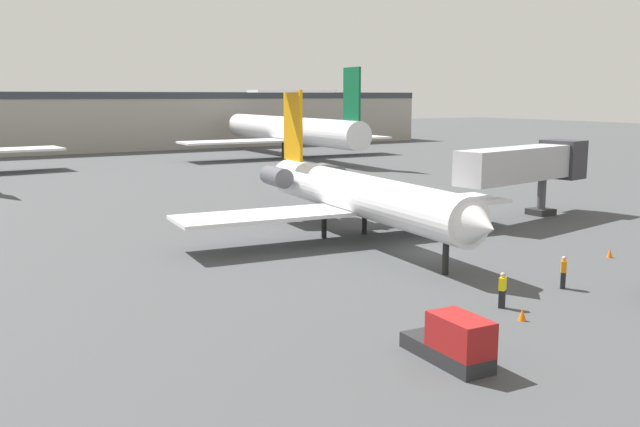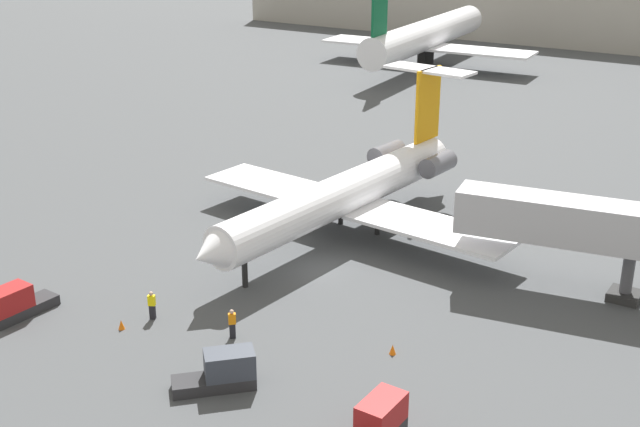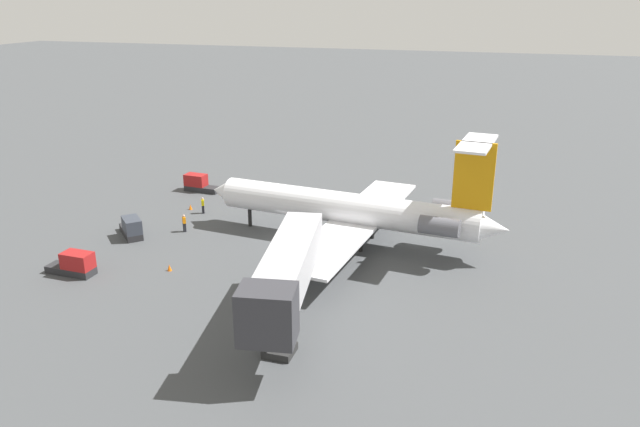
% 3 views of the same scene
% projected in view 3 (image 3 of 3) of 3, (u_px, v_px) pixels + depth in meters
% --- Properties ---
extents(ground_plane, '(400.00, 400.00, 0.10)m').
position_uv_depth(ground_plane, '(288.00, 239.00, 55.51)').
color(ground_plane, '#424447').
extents(regional_jet, '(24.69, 27.86, 10.15)m').
position_uv_depth(regional_jet, '(355.00, 208.00, 53.49)').
color(regional_jet, white).
rests_on(regional_jet, ground_plane).
extents(jet_bridge, '(14.63, 5.24, 6.02)m').
position_uv_depth(jet_bridge, '(284.00, 277.00, 38.09)').
color(jet_bridge, '#ADADB2').
rests_on(jet_bridge, ground_plane).
extents(ground_crew_marshaller, '(0.47, 0.46, 1.69)m').
position_uv_depth(ground_crew_marshaller, '(184.00, 223.00, 56.84)').
color(ground_crew_marshaller, black).
rests_on(ground_crew_marshaller, ground_plane).
extents(ground_crew_loader, '(0.47, 0.41, 1.69)m').
position_uv_depth(ground_crew_loader, '(203.00, 205.00, 61.63)').
color(ground_crew_loader, black).
rests_on(ground_crew_loader, ground_plane).
extents(baggage_tug_lead, '(1.65, 4.08, 1.90)m').
position_uv_depth(baggage_tug_lead, '(199.00, 184.00, 68.69)').
color(baggage_tug_lead, '#262628').
rests_on(baggage_tug_lead, ground_plane).
extents(baggage_tug_trailing, '(3.81, 3.82, 1.90)m').
position_uv_depth(baggage_tug_trailing, '(132.00, 228.00, 55.67)').
color(baggage_tug_trailing, '#262628').
rests_on(baggage_tug_trailing, ground_plane).
extents(baggage_tug_spare, '(1.51, 4.04, 1.90)m').
position_uv_depth(baggage_tug_spare, '(75.00, 265.00, 48.15)').
color(baggage_tug_spare, '#262628').
rests_on(baggage_tug_spare, ground_plane).
extents(traffic_cone_near, '(0.36, 0.36, 0.55)m').
position_uv_depth(traffic_cone_near, '(190.00, 207.00, 62.89)').
color(traffic_cone_near, orange).
rests_on(traffic_cone_near, ground_plane).
extents(traffic_cone_mid, '(0.36, 0.36, 0.55)m').
position_uv_depth(traffic_cone_mid, '(169.00, 268.00, 48.95)').
color(traffic_cone_mid, orange).
rests_on(traffic_cone_mid, ground_plane).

